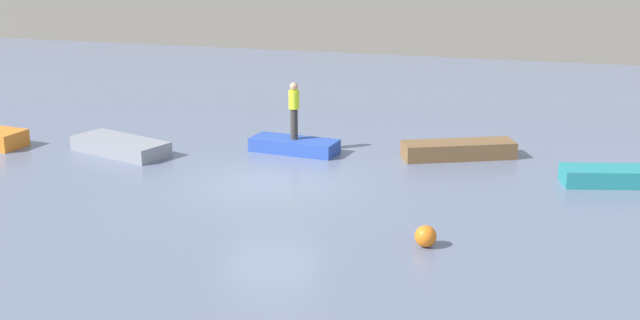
# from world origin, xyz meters

# --- Properties ---
(ground_plane) EXTENTS (120.00, 120.00, 0.00)m
(ground_plane) POSITION_xyz_m (0.00, 0.00, 0.00)
(ground_plane) COLOR slate
(embankment_wall) EXTENTS (80.00, 1.20, 3.98)m
(embankment_wall) POSITION_xyz_m (0.00, 22.75, 1.99)
(embankment_wall) COLOR gray
(embankment_wall) RESTS_ON ground_plane
(rowboat_grey) EXTENTS (3.31, 2.21, 0.44)m
(rowboat_grey) POSITION_xyz_m (-5.34, 1.73, 0.22)
(rowboat_grey) COLOR gray
(rowboat_grey) RESTS_ON ground_plane
(rowboat_blue) EXTENTS (2.74, 1.32, 0.41)m
(rowboat_blue) POSITION_xyz_m (-0.33, 3.25, 0.20)
(rowboat_blue) COLOR #2B4CAD
(rowboat_blue) RESTS_ON ground_plane
(rowboat_brown) EXTENTS (3.40, 2.19, 0.49)m
(rowboat_brown) POSITION_xyz_m (4.54, 3.92, 0.25)
(rowboat_brown) COLOR brown
(rowboat_brown) RESTS_ON ground_plane
(rowboat_teal) EXTENTS (3.90, 1.86, 0.46)m
(rowboat_teal) POSITION_xyz_m (9.36, 2.52, 0.23)
(rowboat_teal) COLOR teal
(rowboat_teal) RESTS_ON ground_plane
(person_hiviz_shirt) EXTENTS (0.32, 0.32, 1.73)m
(person_hiviz_shirt) POSITION_xyz_m (-0.33, 3.25, 1.38)
(person_hiviz_shirt) COLOR #38332D
(person_hiviz_shirt) RESTS_ON rowboat_blue
(mooring_buoy) EXTENTS (0.48, 0.48, 0.48)m
(mooring_buoy) POSITION_xyz_m (4.73, -3.47, 0.24)
(mooring_buoy) COLOR orange
(mooring_buoy) RESTS_ON ground_plane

